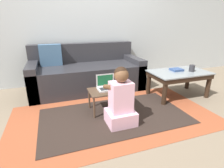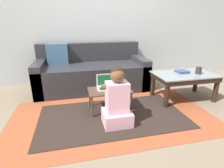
# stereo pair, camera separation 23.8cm
# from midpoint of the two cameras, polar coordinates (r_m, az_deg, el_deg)

# --- Properties ---
(ground_plane) EXTENTS (16.00, 16.00, 0.00)m
(ground_plane) POSITION_cam_midpoint_polar(r_m,az_deg,el_deg) (2.47, 4.22, -8.58)
(ground_plane) COLOR #7F705B
(wall_back) EXTENTS (9.00, 0.06, 2.50)m
(wall_back) POSITION_cam_midpoint_polar(r_m,az_deg,el_deg) (3.60, -2.62, 20.94)
(wall_back) COLOR silver
(wall_back) RESTS_ON ground_plane
(area_rug) EXTENTS (2.59, 1.40, 0.01)m
(area_rug) POSITION_cam_midpoint_polar(r_m,az_deg,el_deg) (2.31, 3.25, -10.52)
(area_rug) COLOR #9E4C2D
(area_rug) RESTS_ON ground_plane
(couch) EXTENTS (1.93, 0.87, 0.81)m
(couch) POSITION_cam_midpoint_polar(r_m,az_deg,el_deg) (3.22, -4.66, 3.72)
(couch) COLOR #2D2D33
(couch) RESTS_ON ground_plane
(coffee_table) EXTENTS (0.93, 0.56, 0.42)m
(coffee_table) POSITION_cam_midpoint_polar(r_m,az_deg,el_deg) (2.97, 24.69, 1.78)
(coffee_table) COLOR gray
(coffee_table) RESTS_ON ground_plane
(laptop_desk) EXTENTS (0.57, 0.34, 0.31)m
(laptop_desk) POSITION_cam_midpoint_polar(r_m,az_deg,el_deg) (2.36, 2.11, -2.71)
(laptop_desk) COLOR #4C3828
(laptop_desk) RESTS_ON ground_plane
(laptop) EXTENTS (0.25, 0.18, 0.19)m
(laptop) POSITION_cam_midpoint_polar(r_m,az_deg,el_deg) (2.36, 1.06, -0.83)
(laptop) COLOR silver
(laptop) RESTS_ON laptop_desk
(computer_mouse) EXTENTS (0.07, 0.10, 0.04)m
(computer_mouse) POSITION_cam_midpoint_polar(r_m,az_deg,el_deg) (2.38, 5.67, -1.12)
(computer_mouse) COLOR silver
(computer_mouse) RESTS_ON laptop_desk
(person_seated) EXTENTS (0.33, 0.39, 0.71)m
(person_seated) POSITION_cam_midpoint_polar(r_m,az_deg,el_deg) (2.02, 5.02, -5.65)
(person_seated) COLOR #E5B2CC
(person_seated) RESTS_ON ground_plane
(cup_on_table) EXTENTS (0.09, 0.09, 0.10)m
(cup_on_table) POSITION_cam_midpoint_polar(r_m,az_deg,el_deg) (3.02, 28.50, 3.89)
(cup_on_table) COLOR #2D2D33
(cup_on_table) RESTS_ON coffee_table
(book_on_table) EXTENTS (0.18, 0.16, 0.03)m
(book_on_table) POSITION_cam_midpoint_polar(r_m,az_deg,el_deg) (2.99, 24.08, 3.71)
(book_on_table) COLOR #334C7F
(book_on_table) RESTS_ON coffee_table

